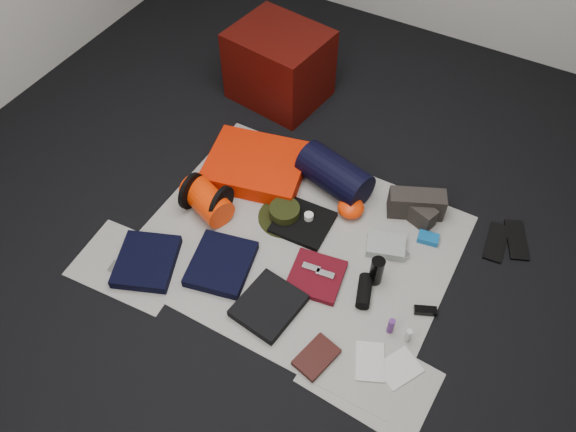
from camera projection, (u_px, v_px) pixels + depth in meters
The scene contains 37 objects.
floor at pixel (297, 245), 3.04m from camera, with size 4.50×4.50×0.02m, color black.
newspaper_mat at pixel (297, 244), 3.03m from camera, with size 1.60×1.30×0.01m, color #BCB8AD.
newspaper_sheet_front_left at pixel (131, 265), 2.95m from camera, with size 0.58×0.40×0.00m, color #BCB8AD.
newspaper_sheet_front_right at pixel (370, 378), 2.57m from camera, with size 0.58×0.40×0.00m, color #BCB8AD.
red_cabinet at pixel (279, 65), 3.62m from camera, with size 0.57×0.48×0.48m, color #430904.
sleeping_pad at pixel (256, 165), 3.32m from camera, with size 0.56×0.46×0.10m, color red.
stuff_sack at pixel (207, 200), 3.11m from camera, with size 0.17×0.17×0.29m, color #FA3004.
sack_strap_left at pixel (191, 191), 3.12m from camera, with size 0.22×0.22×0.03m, color black.
sack_strap_right at pixel (221, 204), 3.06m from camera, with size 0.22×0.22×0.03m, color black.
navy_duffel at pixel (335, 175), 3.19m from camera, with size 0.22×0.22×0.42m, color black.
boonie_brim at pixel (285, 217), 3.14m from camera, with size 0.30×0.30×0.01m, color black.
boonie_crown at pixel (285, 212), 3.11m from camera, with size 0.17×0.17×0.07m, color black.
hiking_boot_left at pixel (416, 204), 3.10m from camera, with size 0.31×0.12×0.15m, color #2D2723.
hiking_boot_right at pixel (415, 210), 3.10m from camera, with size 0.24×0.09×0.12m, color #2D2723.
flip_flop_left at pixel (496, 242), 3.03m from camera, with size 0.10×0.26×0.01m, color black.
flip_flop_right at pixel (516, 240), 3.04m from camera, with size 0.10×0.26×0.01m, color black.
trousers_navy_a at pixel (147, 261), 2.93m from camera, with size 0.29×0.34×0.05m, color black.
trousers_navy_b at pixel (221, 264), 2.92m from camera, with size 0.30×0.34×0.05m, color black.
trousers_charcoal at pixel (269, 306), 2.77m from camera, with size 0.27×0.31×0.05m, color black.
black_tshirt at pixel (303, 222), 3.10m from camera, with size 0.30×0.28×0.03m, color black.
red_shirt at pixel (316, 276), 2.88m from camera, with size 0.26×0.26×0.04m, color #550913.
orange_stuff_sack at pixel (351, 208), 3.12m from camera, with size 0.15×0.15×0.10m, color #FA3004.
first_aid_pouch at pixel (386, 245), 2.99m from camera, with size 0.20×0.15×0.05m, color gray.
water_bottle at pixel (377, 271), 2.82m from camera, with size 0.07×0.07×0.18m, color black.
speaker at pixel (364, 291), 2.80m from camera, with size 0.07×0.07×0.18m, color black.
compact_camera at pixel (401, 253), 2.97m from camera, with size 0.09×0.05×0.03m, color #B9B8BE.
cyan_case at pixel (428, 238), 3.03m from camera, with size 0.11×0.07×0.04m, color #0F5898.
toiletry_purple at pixel (391, 326), 2.67m from camera, with size 0.03×0.03×0.10m, color #4F216B.
toiletry_clear at pixel (408, 336), 2.64m from camera, with size 0.03×0.03×0.09m, color #B2B7B2.
paperback_book at pixel (316, 357), 2.61m from camera, with size 0.13×0.21×0.03m, color black.
map_booklet at pixel (370, 362), 2.60m from camera, with size 0.13×0.20×0.01m, color beige.
map_printout at pixel (399, 368), 2.59m from camera, with size 0.15×0.19×0.01m, color beige.
sunglasses at pixel (425, 311), 2.76m from camera, with size 0.11×0.04×0.03m, color black.
key_cluster at pixel (117, 267), 2.93m from camera, with size 0.07×0.07×0.01m, color #B9B8BE.
tape_roll at pixel (309, 217), 3.08m from camera, with size 0.05×0.05×0.04m, color silver.
energy_bar_a at pixel (311, 268), 2.88m from camera, with size 0.10×0.04×0.01m, color #B9B8BE.
energy_bar_b at pixel (325, 274), 2.86m from camera, with size 0.10×0.04×0.01m, color #B9B8BE.
Camera 1 is at (0.82, -1.57, 2.47)m, focal length 35.00 mm.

